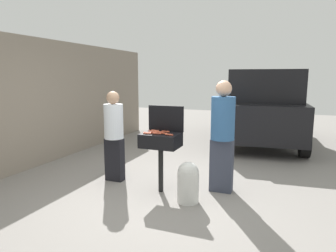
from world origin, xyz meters
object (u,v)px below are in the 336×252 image
at_px(person_right, 223,132).
at_px(parked_minivan, 264,106).
at_px(hot_dog_10, 157,133).
at_px(hot_dog_7, 147,133).
at_px(hot_dog_2, 155,131).
at_px(hot_dog_8, 155,132).
at_px(hot_dog_1, 152,131).
at_px(hot_dog_9, 147,133).
at_px(hot_dog_5, 159,132).
at_px(hot_dog_0, 163,133).
at_px(propane_tank, 188,181).
at_px(hot_dog_3, 166,132).
at_px(bbq_grill, 161,142).
at_px(hot_dog_6, 153,133).
at_px(person_left, 114,133).
at_px(hot_dog_4, 169,135).

bearing_deg(person_right, parked_minivan, -89.60).
bearing_deg(hot_dog_10, hot_dog_7, -158.55).
distance_m(hot_dog_2, hot_dog_8, 0.15).
xyz_separation_m(hot_dog_1, hot_dog_9, (-0.01, -0.17, 0.00)).
bearing_deg(hot_dog_8, hot_dog_5, 48.12).
xyz_separation_m(hot_dog_9, hot_dog_10, (0.16, 0.00, 0.00)).
bearing_deg(hot_dog_0, hot_dog_8, 168.60).
distance_m(propane_tank, person_right, 0.98).
bearing_deg(hot_dog_3, bbq_grill, -107.71).
bearing_deg(hot_dog_9, hot_dog_8, 40.15).
relative_size(hot_dog_6, propane_tank, 0.21).
bearing_deg(person_right, hot_dog_3, 22.23).
height_order(hot_dog_8, person_left, person_left).
distance_m(hot_dog_8, propane_tank, 0.94).
bearing_deg(hot_dog_9, hot_dog_6, 34.08).
relative_size(hot_dog_5, hot_dog_8, 1.00).
xyz_separation_m(hot_dog_7, hot_dog_9, (-0.02, 0.05, 0.00)).
bearing_deg(hot_dog_4, hot_dog_3, 123.54).
xyz_separation_m(hot_dog_0, propane_tank, (0.48, -0.21, -0.65)).
relative_size(hot_dog_0, person_right, 0.07).
relative_size(hot_dog_0, hot_dog_1, 1.00).
bearing_deg(bbq_grill, person_left, 168.55).
relative_size(hot_dog_4, hot_dog_6, 1.00).
xyz_separation_m(hot_dog_4, person_right, (0.72, 0.49, -0.00)).
bearing_deg(hot_dog_10, hot_dog_3, 72.07).
distance_m(hot_dog_0, hot_dog_2, 0.28).
distance_m(hot_dog_5, hot_dog_7, 0.22).
bearing_deg(hot_dog_4, hot_dog_5, 146.94).
relative_size(hot_dog_7, hot_dog_9, 1.00).
height_order(hot_dog_2, hot_dog_3, same).
xyz_separation_m(hot_dog_0, hot_dog_10, (-0.09, -0.05, 0.00)).
relative_size(hot_dog_9, person_left, 0.08).
distance_m(hot_dog_4, person_left, 1.21).
bearing_deg(hot_dog_5, hot_dog_0, -37.06).
distance_m(hot_dog_6, parked_minivan, 4.79).
relative_size(hot_dog_1, person_right, 0.07).
bearing_deg(parked_minivan, hot_dog_8, 68.72).
xyz_separation_m(hot_dog_0, hot_dog_4, (0.12, -0.07, 0.00)).
height_order(hot_dog_0, person_left, person_left).
bearing_deg(hot_dog_2, hot_dog_10, -59.94).
bearing_deg(hot_dog_2, person_left, 175.55).
xyz_separation_m(hot_dog_1, person_right, (1.09, 0.30, -0.00)).
xyz_separation_m(hot_dog_9, propane_tank, (0.73, -0.15, -0.65)).
xyz_separation_m(hot_dog_0, hot_dog_3, (-0.02, 0.15, 0.00)).
relative_size(hot_dog_8, person_left, 0.08).
bearing_deg(person_left, hot_dog_4, -15.16).
distance_m(bbq_grill, hot_dog_0, 0.17).
relative_size(bbq_grill, hot_dog_3, 7.40).
distance_m(hot_dog_6, person_left, 0.90).
xyz_separation_m(hot_dog_2, hot_dog_6, (0.03, -0.18, 0.00)).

